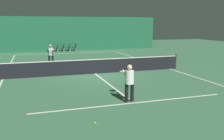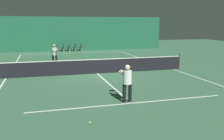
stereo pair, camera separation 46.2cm
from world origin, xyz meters
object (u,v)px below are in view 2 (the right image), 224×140
Objects in this scene: courtside_chair_4 at (80,47)px; tennis_ball at (90,123)px; courtside_chair_1 at (62,47)px; courtside_chair_2 at (68,47)px; courtside_chair_0 at (56,47)px; courtside_chair_3 at (74,47)px; player_near at (127,80)px; player_far at (55,53)px; tennis_net at (97,66)px.

tennis_ball is (-3.07, -21.99, -0.45)m from courtside_chair_4.
courtside_chair_1 is 0.70m from courtside_chair_2.
courtside_chair_0 and courtside_chair_1 have the same top height.
courtside_chair_0 is at bearing -90.00° from courtside_chair_4.
courtside_chair_3 is 1.00× the size of courtside_chair_4.
player_near reaches higher than courtside_chair_0.
player_far reaches higher than courtside_chair_1.
courtside_chair_1 is at bearing 7.80° from player_near.
courtside_chair_3 is at bearing 83.84° from tennis_ball.
player_far is (-2.44, 3.98, 0.45)m from tennis_net.
player_near is 20.15m from courtside_chair_1.
courtside_chair_0 is (-1.63, 20.12, -0.42)m from player_near.
courtside_chair_2 and courtside_chair_3 have the same top height.
player_near reaches higher than courtside_chair_1.
tennis_net is 14.09m from courtside_chair_0.
player_near reaches higher than courtside_chair_2.
player_near is 2.81m from tennis_ball.
courtside_chair_2 is at bearing 5.82° from player_near.
tennis_ball is (-1.68, -21.99, -0.45)m from courtside_chair_2.
courtside_chair_0 is 1.00× the size of courtside_chair_2.
courtside_chair_2 is 0.70m from courtside_chair_3.
courtside_chair_4 is (2.79, 0.00, 0.00)m from courtside_chair_0.
player_far is 1.96× the size of courtside_chair_2.
tennis_ball is at bearing -4.36° from courtside_chair_2.
courtside_chair_1 is 12.73× the size of tennis_ball.
courtside_chair_1 is 22.01m from tennis_ball.
courtside_chair_4 is at bearing 90.00° from courtside_chair_0.
player_far is 10.11m from courtside_chair_1.
courtside_chair_0 is 21.99m from tennis_ball.
player_far is at bearing -8.01° from courtside_chair_1.
courtside_chair_3 is at bearing 90.00° from courtside_chair_2.
tennis_ball is at bearing -6.16° from courtside_chair_3.
courtside_chair_0 is (0.71, 10.00, -0.47)m from player_far.
tennis_net is at bearing 29.53° from player_far.
tennis_net is 14.29× the size of courtside_chair_0.
tennis_net is 6.15m from player_near.
courtside_chair_4 is at bearing 85.67° from tennis_net.
player_near is 1.85× the size of courtside_chair_2.
courtside_chair_2 is (0.70, 0.00, 0.00)m from courtside_chair_1.
courtside_chair_2 is at bearing 85.64° from tennis_ball.
player_far is 10.61m from courtside_chair_4.
courtside_chair_4 is (1.40, 0.00, 0.00)m from courtside_chair_2.
courtside_chair_0 is 1.00× the size of courtside_chair_3.
courtside_chair_4 is (2.10, 0.00, 0.00)m from courtside_chair_1.
player_near reaches higher than tennis_net.
courtside_chair_4 reaches higher than tennis_ball.
tennis_net is 8.26m from tennis_ball.
courtside_chair_2 is at bearing -90.00° from courtside_chair_3.
courtside_chair_4 is (3.50, 10.00, -0.47)m from player_far.
tennis_net is at bearing 4.17° from player_near.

